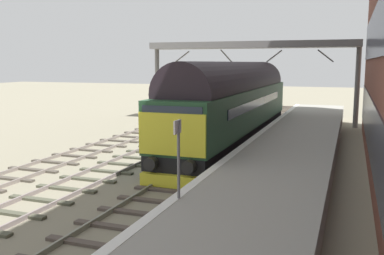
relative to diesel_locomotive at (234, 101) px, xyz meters
The scene contains 8 objects.
ground_plane 6.93m from the diesel_locomotive, 90.01° to the right, with size 140.00×140.00×0.00m, color gray.
track_main 6.91m from the diesel_locomotive, 90.01° to the right, with size 2.50×60.00×0.15m.
track_adjacent_west 7.77m from the diesel_locomotive, 118.71° to the right, with size 2.50×60.00×0.15m.
track_adjacent_far_west 9.60m from the diesel_locomotive, 135.80° to the right, with size 2.50×60.00×0.15m.
station_platform 7.67m from the diesel_locomotive, 60.93° to the right, with size 4.00×44.00×1.01m.
diesel_locomotive is the anchor object (origin of this frame).
platform_number_sign 13.20m from the diesel_locomotive, 81.91° to the right, with size 0.10×0.44×2.12m.
overhead_footbridge 10.15m from the diesel_locomotive, 97.63° to the left, with size 15.95×2.00×6.21m.
Camera 1 is at (6.10, -17.17, 4.63)m, focal length 40.87 mm.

